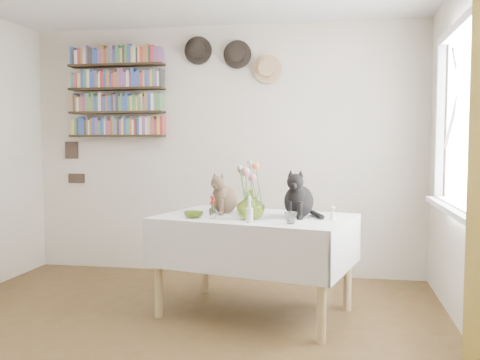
% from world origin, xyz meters
% --- Properties ---
extents(room, '(4.08, 4.58, 2.58)m').
position_xyz_m(room, '(0.00, 0.00, 1.25)').
color(room, brown).
rests_on(room, ground).
extents(window, '(0.12, 1.52, 1.32)m').
position_xyz_m(window, '(1.97, 0.80, 1.40)').
color(window, white).
rests_on(window, room).
extents(dining_table, '(1.61, 1.24, 0.77)m').
position_xyz_m(dining_table, '(0.52, 0.99, 0.58)').
color(dining_table, white).
rests_on(dining_table, room).
extents(tabby_cat, '(0.29, 0.33, 0.34)m').
position_xyz_m(tabby_cat, '(0.25, 1.12, 0.94)').
color(tabby_cat, brown).
rests_on(tabby_cat, dining_table).
extents(black_cat, '(0.29, 0.34, 0.37)m').
position_xyz_m(black_cat, '(0.85, 0.99, 0.95)').
color(black_cat, black).
rests_on(black_cat, dining_table).
extents(flower_vase, '(0.29, 0.29, 0.22)m').
position_xyz_m(flower_vase, '(0.51, 0.80, 0.88)').
color(flower_vase, '#AFCE4F').
rests_on(flower_vase, dining_table).
extents(green_bowl, '(0.16, 0.16, 0.05)m').
position_xyz_m(green_bowl, '(0.08, 0.80, 0.79)').
color(green_bowl, '#AFCE4F').
rests_on(green_bowl, dining_table).
extents(drinking_glass, '(0.11, 0.11, 0.08)m').
position_xyz_m(drinking_glass, '(0.82, 0.63, 0.81)').
color(drinking_glass, white).
rests_on(drinking_glass, dining_table).
extents(candlestick, '(0.05, 0.05, 0.19)m').
position_xyz_m(candlestick, '(0.53, 0.62, 0.83)').
color(candlestick, white).
rests_on(candlestick, dining_table).
extents(berry_jar, '(0.05, 0.05, 0.20)m').
position_xyz_m(berry_jar, '(0.23, 0.77, 0.86)').
color(berry_jar, white).
rests_on(berry_jar, dining_table).
extents(porcelain_figurine, '(0.05, 0.05, 0.10)m').
position_xyz_m(porcelain_figurine, '(1.11, 0.88, 0.81)').
color(porcelain_figurine, white).
rests_on(porcelain_figurine, dining_table).
extents(flower_bouquet, '(0.17, 0.12, 0.39)m').
position_xyz_m(flower_bouquet, '(0.51, 0.81, 1.11)').
color(flower_bouquet, '#4C7233').
rests_on(flower_bouquet, flower_vase).
extents(bookshelf_unit, '(1.00, 0.16, 0.91)m').
position_xyz_m(bookshelf_unit, '(-1.10, 2.16, 1.84)').
color(bookshelf_unit, '#2E2112').
rests_on(bookshelf_unit, room).
extents(wall_hats, '(0.98, 0.09, 0.48)m').
position_xyz_m(wall_hats, '(0.12, 2.19, 2.17)').
color(wall_hats, black).
rests_on(wall_hats, room).
extents(wall_art_plaques, '(0.21, 0.02, 0.44)m').
position_xyz_m(wall_art_plaques, '(-1.63, 2.23, 1.12)').
color(wall_art_plaques, '#38281E').
rests_on(wall_art_plaques, room).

